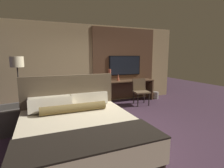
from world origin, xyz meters
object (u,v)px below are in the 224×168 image
tv (125,65)px  waste_bin (156,95)px  desk_chair (140,89)px  vase_short (118,77)px  desk (127,87)px  vase_tall (110,75)px  bed (79,133)px  armchair_by_window (9,120)px  floor_lamp (17,67)px

tv → waste_bin: bearing=-17.1°
desk_chair → vase_short: (-0.58, 0.64, 0.38)m
desk → tv: bearing=90.0°
vase_tall → waste_bin: (1.96, -0.11, -0.88)m
bed → vase_tall: bed is taller
bed → desk: 3.81m
vase_short → tv: bearing=25.5°
tv → desk_chair: size_ratio=1.45×
armchair_by_window → floor_lamp: size_ratio=0.55×
tv → vase_tall: bearing=-160.4°
tv → floor_lamp: bearing=-167.5°
armchair_by_window → floor_lamp: floor_lamp is taller
floor_lamp → vase_short: bearing=11.0°
tv → vase_tall: 0.85m
floor_lamp → desk: bearing=9.4°
floor_lamp → waste_bin: floor_lamp is taller
floor_lamp → waste_bin: 5.01m
vase_tall → armchair_by_window: bearing=-156.3°
desk → tv: (0.00, 0.20, 0.80)m
bed → desk: bed is taller
bed → tv: tv is taller
desk → floor_lamp: 3.76m
desk → vase_tall: bearing=-175.2°
vase_tall → desk_chair: bearing=-29.8°
bed → desk_chair: bed is taller
tv → desk_chair: tv is taller
desk_chair → vase_tall: vase_tall is taller
desk → tv: size_ratio=1.56×
bed → vase_tall: size_ratio=5.05×
desk_chair → bed: bearing=-131.4°
armchair_by_window → vase_tall: vase_tall is taller
desk → armchair_by_window: desk is taller
armchair_by_window → bed: bearing=-149.7°
armchair_by_window → floor_lamp: bearing=-24.3°
desk_chair → waste_bin: 1.17m
armchair_by_window → waste_bin: size_ratio=3.35×
bed → waste_bin: bed is taller
bed → floor_lamp: bearing=116.1°
waste_bin → desk: bearing=172.0°
desk → armchair_by_window: size_ratio=2.19×
desk_chair → floor_lamp: 3.92m
tv → floor_lamp: tv is taller
tv → armchair_by_window: size_ratio=1.40×
bed → tv: 4.09m
floor_lamp → vase_tall: bearing=10.6°
tv → vase_short: 0.58m
armchair_by_window → vase_tall: 3.42m
desk → bed: bearing=-130.6°
tv → bed: bearing=-128.7°
waste_bin → bed: bearing=-143.6°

